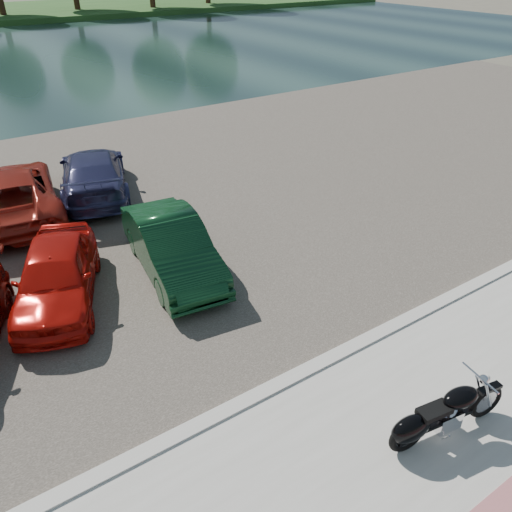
{
  "coord_description": "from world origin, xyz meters",
  "views": [
    {
      "loc": [
        -5.03,
        -3.27,
        6.95
      ],
      "look_at": [
        0.25,
        4.66,
        1.1
      ],
      "focal_mm": 35.0,
      "sensor_mm": 36.0,
      "label": 1
    }
  ],
  "objects": [
    {
      "name": "parking_lot",
      "position": [
        0.0,
        11.0,
        0.02
      ],
      "size": [
        60.0,
        18.0,
        0.04
      ],
      "primitive_type": "cube",
      "color": "#3C3730",
      "rests_on": "ground"
    },
    {
      "name": "car_4",
      "position": [
        -3.6,
        6.98,
        0.73
      ],
      "size": [
        3.01,
        4.38,
        1.38
      ],
      "primitive_type": "imported",
      "rotation": [
        0.0,
        0.0,
        -0.37
      ],
      "color": "red",
      "rests_on": "parking_lot"
    },
    {
      "name": "kerb",
      "position": [
        0.0,
        2.0,
        0.07
      ],
      "size": [
        60.0,
        0.3,
        0.14
      ],
      "primitive_type": "cube",
      "color": "#AFABA4",
      "rests_on": "ground"
    },
    {
      "name": "car_10",
      "position": [
        -3.54,
        12.07,
        0.79
      ],
      "size": [
        3.07,
        5.61,
        1.49
      ],
      "primitive_type": "imported",
      "rotation": [
        0.0,
        0.0,
        3.03
      ],
      "color": "maroon",
      "rests_on": "parking_lot"
    },
    {
      "name": "motorcycle",
      "position": [
        0.44,
        -0.34,
        0.56
      ],
      "size": [
        2.32,
        0.8,
        1.05
      ],
      "rotation": [
        0.0,
        0.0,
        -0.16
      ],
      "color": "black",
      "rests_on": "promenade"
    },
    {
      "name": "ground",
      "position": [
        0.0,
        0.0,
        0.0
      ],
      "size": [
        200.0,
        200.0,
        0.0
      ],
      "primitive_type": "plane",
      "color": "#595447",
      "rests_on": "ground"
    },
    {
      "name": "promenade",
      "position": [
        0.0,
        -1.0,
        0.05
      ],
      "size": [
        60.0,
        6.0,
        0.1
      ],
      "primitive_type": "cube",
      "color": "#AFABA4",
      "rests_on": "ground"
    },
    {
      "name": "car_5",
      "position": [
        -0.9,
        6.65,
        0.75
      ],
      "size": [
        2.04,
        4.47,
        1.42
      ],
      "primitive_type": "imported",
      "rotation": [
        0.0,
        0.0,
        -0.13
      ],
      "color": "#0F391D",
      "rests_on": "parking_lot"
    },
    {
      "name": "car_11",
      "position": [
        -0.98,
        12.37,
        0.76
      ],
      "size": [
        3.36,
        5.36,
        1.45
      ],
      "primitive_type": "imported",
      "rotation": [
        0.0,
        0.0,
        2.85
      ],
      "color": "navy",
      "rests_on": "parking_lot"
    }
  ]
}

